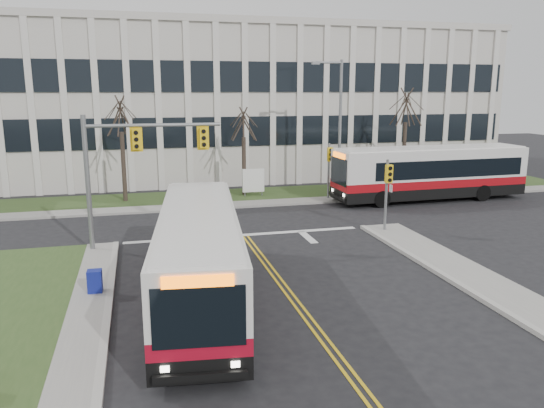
{
  "coord_description": "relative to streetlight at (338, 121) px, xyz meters",
  "views": [
    {
      "loc": [
        -5.07,
        -17.42,
        7.26
      ],
      "look_at": [
        0.94,
        6.18,
        2.0
      ],
      "focal_mm": 35.0,
      "sensor_mm": 36.0,
      "label": 1
    }
  ],
  "objects": [
    {
      "name": "ground",
      "position": [
        -8.03,
        -16.2,
        -5.19
      ],
      "size": [
        120.0,
        120.0,
        0.0
      ],
      "primitive_type": "plane",
      "color": "black",
      "rests_on": "ground"
    },
    {
      "name": "sidewalk_west",
      "position": [
        -15.03,
        -21.2,
        -5.12
      ],
      "size": [
        1.2,
        26.0,
        0.14
      ],
      "primitive_type": "cube",
      "color": "#9E9B93",
      "rests_on": "ground"
    },
    {
      "name": "sidewalk_cross",
      "position": [
        -3.03,
        -1.0,
        -5.12
      ],
      "size": [
        44.0,
        1.6,
        0.14
      ],
      "primitive_type": "cube",
      "color": "#9E9B93",
      "rests_on": "ground"
    },
    {
      "name": "building_lawn",
      "position": [
        -3.03,
        1.8,
        -5.13
      ],
      "size": [
        44.0,
        5.0,
        0.12
      ],
      "primitive_type": "cube",
      "color": "#334D21",
      "rests_on": "ground"
    },
    {
      "name": "office_building",
      "position": [
        -3.03,
        13.8,
        0.81
      ],
      "size": [
        40.0,
        16.0,
        12.0
      ],
      "primitive_type": "cube",
      "color": "beige",
      "rests_on": "ground"
    },
    {
      "name": "mast_arm_signal",
      "position": [
        -13.65,
        -9.04,
        -0.94
      ],
      "size": [
        6.11,
        0.38,
        6.2
      ],
      "color": "slate",
      "rests_on": "ground"
    },
    {
      "name": "signal_pole_near",
      "position": [
        -0.83,
        -9.3,
        -2.69
      ],
      "size": [
        0.34,
        0.39,
        3.8
      ],
      "color": "slate",
      "rests_on": "ground"
    },
    {
      "name": "signal_pole_far",
      "position": [
        -0.83,
        -0.8,
        -2.69
      ],
      "size": [
        0.34,
        0.39,
        3.8
      ],
      "color": "slate",
      "rests_on": "ground"
    },
    {
      "name": "streetlight",
      "position": [
        0.0,
        0.0,
        0.0
      ],
      "size": [
        2.15,
        0.25,
        9.2
      ],
      "color": "slate",
      "rests_on": "ground"
    },
    {
      "name": "directory_sign",
      "position": [
        -5.53,
        1.3,
        -4.02
      ],
      "size": [
        1.5,
        0.12,
        2.0
      ],
      "color": "slate",
      "rests_on": "ground"
    },
    {
      "name": "tree_left",
      "position": [
        -14.03,
        1.8,
        0.32
      ],
      "size": [
        1.8,
        1.8,
        7.7
      ],
      "color": "#42352B",
      "rests_on": "ground"
    },
    {
      "name": "tree_mid",
      "position": [
        -6.03,
        2.0,
        -0.31
      ],
      "size": [
        1.8,
        1.8,
        6.82
      ],
      "color": "#42352B",
      "rests_on": "ground"
    },
    {
      "name": "tree_right",
      "position": [
        5.97,
        1.8,
        0.71
      ],
      "size": [
        1.8,
        1.8,
        8.25
      ],
      "color": "#42352B",
      "rests_on": "ground"
    },
    {
      "name": "bus_main",
      "position": [
        -11.22,
        -16.06,
        -3.61
      ],
      "size": [
        3.92,
        12.08,
        3.16
      ],
      "primitive_type": null,
      "rotation": [
        0.0,
        0.0,
        -0.12
      ],
      "color": "silver",
      "rests_on": "ground"
    },
    {
      "name": "bus_cross",
      "position": [
        5.71,
        -2.36,
        -3.45
      ],
      "size": [
        13.13,
        3.17,
        3.48
      ],
      "primitive_type": null,
      "rotation": [
        0.0,
        0.0,
        -1.54
      ],
      "color": "silver",
      "rests_on": "ground"
    },
    {
      "name": "newspaper_box_blue",
      "position": [
        -14.83,
        -14.63,
        -4.72
      ],
      "size": [
        0.52,
        0.47,
        0.95
      ],
      "primitive_type": "cube",
      "rotation": [
        0.0,
        0.0,
        -0.04
      ],
      "color": "navy",
      "rests_on": "ground"
    }
  ]
}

